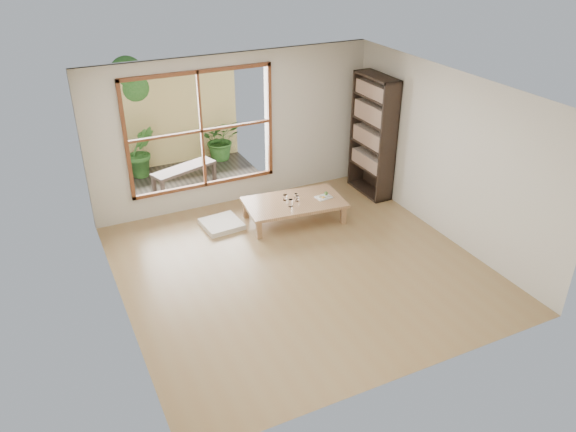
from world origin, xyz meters
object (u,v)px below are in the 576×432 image
at_px(bookshelf, 373,136).
at_px(garden_bench, 184,170).
at_px(low_table, 294,203).
at_px(food_tray, 324,196).

bearing_deg(bookshelf, garden_bench, 151.70).
distance_m(low_table, bookshelf, 1.95).
bearing_deg(food_tray, low_table, 164.03).
height_order(low_table, bookshelf, bookshelf).
height_order(food_tray, garden_bench, food_tray).
distance_m(bookshelf, food_tray, 1.50).
xyz_separation_m(food_tray, garden_bench, (-1.79, 2.11, -0.02)).
xyz_separation_m(bookshelf, food_tray, (-1.23, -0.48, -0.71)).
height_order(low_table, garden_bench, garden_bench).
bearing_deg(garden_bench, food_tray, -69.12).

